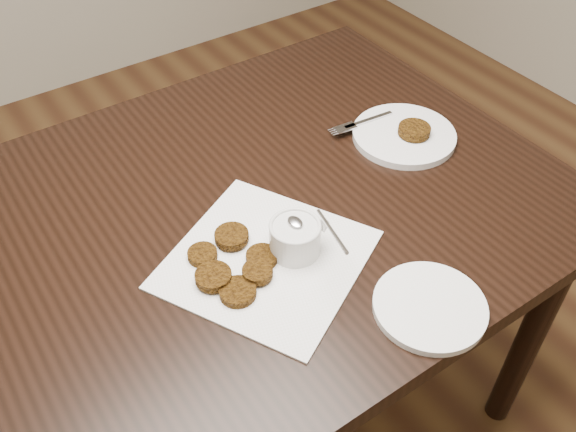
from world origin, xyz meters
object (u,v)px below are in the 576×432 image
object	(u,v)px
napkin	(267,259)
sauce_ramekin	(295,225)
plate_empty	(430,307)
plate_with_patty	(404,132)
table	(213,345)

from	to	relation	value
napkin	sauce_ramekin	bearing A→B (deg)	-12.21
sauce_ramekin	plate_empty	xyz separation A→B (m)	(0.11, -0.23, -0.06)
plate_with_patty	plate_empty	bearing A→B (deg)	-126.94
napkin	plate_with_patty	world-z (taller)	plate_with_patty
table	sauce_ramekin	bearing A→B (deg)	-52.91
napkin	sauce_ramekin	world-z (taller)	sauce_ramekin
plate_empty	sauce_ramekin	bearing A→B (deg)	115.17
table	plate_empty	xyz separation A→B (m)	(0.22, -0.38, 0.38)
napkin	plate_with_patty	xyz separation A→B (m)	(0.43, 0.13, 0.01)
sauce_ramekin	plate_with_patty	size ratio (longest dim) A/B	0.57
table	plate_with_patty	size ratio (longest dim) A/B	6.49
napkin	plate_empty	xyz separation A→B (m)	(0.16, -0.24, 0.00)
plate_with_patty	plate_empty	distance (m)	0.46
napkin	sauce_ramekin	distance (m)	0.08
plate_with_patty	plate_empty	world-z (taller)	plate_with_patty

